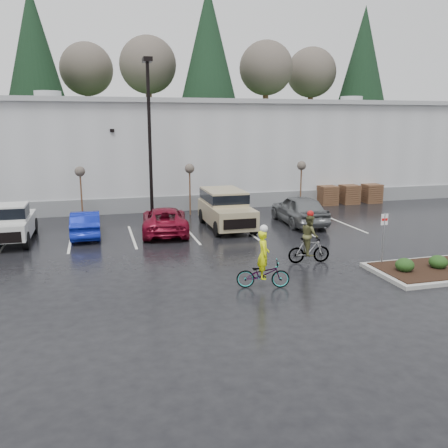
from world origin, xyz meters
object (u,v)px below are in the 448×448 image
object	(u,v)px
lamppost	(149,122)
car_red	(165,220)
sapling_east	(301,168)
pallet_stack_c	(371,193)
cyclist_hivis	(263,268)
car_blue	(86,224)
fire_lane_sign	(384,233)
cyclist_olive	(309,244)
pickup_white	(10,221)
suv_tan	(226,210)
sapling_west	(80,174)
car_grey	(299,209)
pallet_stack_b	(349,194)
pallet_stack_a	(327,195)
sapling_mid	(190,171)

from	to	relation	value
lamppost	car_red	bearing A→B (deg)	-86.19
sapling_east	pallet_stack_c	xyz separation A→B (m)	(6.00, 1.00, -2.05)
cyclist_hivis	car_blue	bearing A→B (deg)	46.85
sapling_east	cyclist_hivis	world-z (taller)	sapling_east
fire_lane_sign	cyclist_olive	distance (m)	2.95
pickup_white	suv_tan	bearing A→B (deg)	-0.06
sapling_west	cyclist_olive	size ratio (longest dim) A/B	1.45
lamppost	suv_tan	size ratio (longest dim) A/B	1.81
lamppost	car_blue	bearing A→B (deg)	-138.81
sapling_west	car_grey	distance (m)	12.86
sapling_east	pallet_stack_b	world-z (taller)	sapling_east
pallet_stack_c	pickup_white	world-z (taller)	pickup_white
car_grey	car_blue	bearing A→B (deg)	1.52
pallet_stack_c	pickup_white	bearing A→B (deg)	-167.25
pallet_stack_b	sapling_west	bearing A→B (deg)	-176.86
pickup_white	car_blue	xyz separation A→B (m)	(3.54, -0.01, -0.31)
pallet_stack_b	cyclist_hivis	xyz separation A→B (m)	(-11.85, -14.84, 0.03)
sapling_west	fire_lane_sign	world-z (taller)	sapling_west
suv_tan	sapling_east	bearing A→B (deg)	34.08
sapling_west	pallet_stack_c	size ratio (longest dim) A/B	2.37
car_grey	cyclist_olive	world-z (taller)	cyclist_olive
pickup_white	sapling_west	bearing A→B (deg)	52.38
pickup_white	cyclist_olive	xyz separation A→B (m)	(12.50, -7.25, -0.17)
lamppost	pallet_stack_a	bearing A→B (deg)	9.09
pickup_white	cyclist_olive	bearing A→B (deg)	-30.11
lamppost	car_grey	distance (m)	9.89
fire_lane_sign	car_red	size ratio (longest dim) A/B	0.44
pallet_stack_c	car_grey	world-z (taller)	car_grey
car_grey	cyclist_olive	xyz separation A→B (m)	(-2.75, -7.18, -0.04)
sapling_west	cyclist_hivis	bearing A→B (deg)	-65.35
lamppost	sapling_mid	world-z (taller)	lamppost
pallet_stack_c	cyclist_hivis	distance (m)	20.16
car_red	car_grey	size ratio (longest dim) A/B	0.99
car_blue	suv_tan	xyz separation A→B (m)	(7.43, 0.00, 0.36)
pallet_stack_a	car_blue	world-z (taller)	pallet_stack_a
pickup_white	pallet_stack_a	bearing A→B (deg)	14.92
lamppost	fire_lane_sign	world-z (taller)	lamppost
sapling_west	cyclist_hivis	size ratio (longest dim) A/B	1.41
pallet_stack_a	car_grey	distance (m)	7.02
sapling_mid	cyclist_olive	xyz separation A→B (m)	(2.70, -11.52, -1.91)
sapling_mid	fire_lane_sign	world-z (taller)	sapling_mid
cyclist_olive	sapling_mid	bearing A→B (deg)	18.96
car_grey	cyclist_olive	distance (m)	7.69
sapling_west	sapling_mid	size ratio (longest dim) A/B	1.00
lamppost	pickup_white	bearing A→B (deg)	-155.83
pallet_stack_b	pallet_stack_c	distance (m)	1.80
car_blue	suv_tan	world-z (taller)	suv_tan
pallet_stack_a	pallet_stack_c	size ratio (longest dim) A/B	1.00
sapling_east	cyclist_olive	world-z (taller)	sapling_east
sapling_east	pallet_stack_a	xyz separation A→B (m)	(2.50, 1.00, -2.05)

